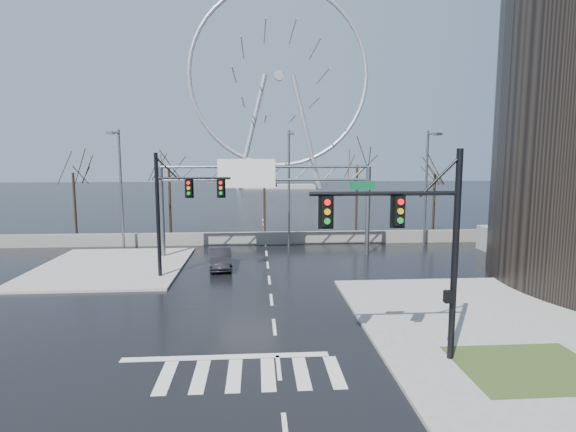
{
  "coord_description": "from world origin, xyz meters",
  "views": [
    {
      "loc": [
        -0.75,
        -19.67,
        7.65
      ],
      "look_at": [
        1.23,
        8.6,
        4.0
      ],
      "focal_mm": 28.0,
      "sensor_mm": 36.0,
      "label": 1
    }
  ],
  "objects": [
    {
      "name": "signal_mast_far",
      "position": [
        -5.87,
        8.96,
        4.83
      ],
      "size": [
        4.72,
        0.41,
        8.0
      ],
      "color": "black",
      "rests_on": "ground"
    },
    {
      "name": "sidewalk_right_ext",
      "position": [
        10.0,
        2.0,
        0.07
      ],
      "size": [
        12.0,
        10.0,
        0.15
      ],
      "primitive_type": "cube",
      "color": "gray",
      "rests_on": "ground"
    },
    {
      "name": "car",
      "position": [
        -3.35,
        11.38,
        0.7
      ],
      "size": [
        1.95,
        4.38,
        1.4
      ],
      "primitive_type": "imported",
      "rotation": [
        0.0,
        0.0,
        0.11
      ],
      "color": "black",
      "rests_on": "ground"
    },
    {
      "name": "barrier_wall",
      "position": [
        0.0,
        20.0,
        0.55
      ],
      "size": [
        52.0,
        0.5,
        1.1
      ],
      "primitive_type": "cube",
      "color": "slate",
      "rests_on": "ground"
    },
    {
      "name": "ferris_wheel",
      "position": [
        5.0,
        95.0,
        26.13
      ],
      "size": [
        45.0,
        6.0,
        50.91
      ],
      "color": "gray",
      "rests_on": "ground"
    },
    {
      "name": "sidewalk_far",
      "position": [
        -11.0,
        12.0,
        0.07
      ],
      "size": [
        10.0,
        12.0,
        0.15
      ],
      "primitive_type": "cube",
      "color": "gray",
      "rests_on": "ground"
    },
    {
      "name": "sign_gantry",
      "position": [
        -0.38,
        14.96,
        5.18
      ],
      "size": [
        16.36,
        0.4,
        7.6
      ],
      "color": "slate",
      "rests_on": "ground"
    },
    {
      "name": "tree_right",
      "position": [
        9.0,
        23.5,
        6.22
      ],
      "size": [
        3.9,
        3.9,
        7.8
      ],
      "color": "black",
      "rests_on": "ground"
    },
    {
      "name": "streetlight_right",
      "position": [
        14.0,
        18.16,
        5.89
      ],
      "size": [
        0.5,
        2.55,
        10.0
      ],
      "color": "slate",
      "rests_on": "ground"
    },
    {
      "name": "tree_far_left",
      "position": [
        -18.0,
        24.0,
        5.57
      ],
      "size": [
        3.5,
        3.5,
        7.0
      ],
      "color": "black",
      "rests_on": "ground"
    },
    {
      "name": "tree_center",
      "position": [
        0.0,
        24.5,
        5.17
      ],
      "size": [
        3.25,
        3.25,
        6.5
      ],
      "color": "black",
      "rests_on": "ground"
    },
    {
      "name": "grass_strip",
      "position": [
        9.0,
        -5.0,
        0.15
      ],
      "size": [
        5.0,
        4.0,
        0.02
      ],
      "primitive_type": "cube",
      "color": "#33421B",
      "rests_on": "sidewalk_near"
    },
    {
      "name": "streetlight_left",
      "position": [
        -12.0,
        18.16,
        5.89
      ],
      "size": [
        0.5,
        2.55,
        10.0
      ],
      "color": "slate",
      "rests_on": "ground"
    },
    {
      "name": "streetlight_mid",
      "position": [
        2.0,
        18.16,
        5.89
      ],
      "size": [
        0.5,
        2.55,
        10.0
      ],
      "color": "slate",
      "rests_on": "ground"
    },
    {
      "name": "ground",
      "position": [
        0.0,
        0.0,
        0.0
      ],
      "size": [
        260.0,
        260.0,
        0.0
      ],
      "primitive_type": "plane",
      "color": "black",
      "rests_on": "ground"
    },
    {
      "name": "tree_left",
      "position": [
        -9.0,
        23.5,
        5.98
      ],
      "size": [
        3.75,
        3.75,
        7.5
      ],
      "color": "black",
      "rests_on": "ground"
    },
    {
      "name": "signal_mast_near",
      "position": [
        5.14,
        -4.04,
        4.87
      ],
      "size": [
        5.52,
        0.41,
        8.0
      ],
      "color": "black",
      "rests_on": "ground"
    },
    {
      "name": "tree_far_right",
      "position": [
        17.0,
        24.0,
        5.41
      ],
      "size": [
        3.4,
        3.4,
        6.8
      ],
      "color": "black",
      "rests_on": "ground"
    }
  ]
}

